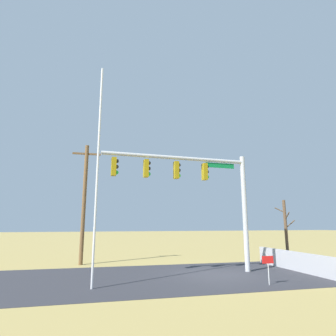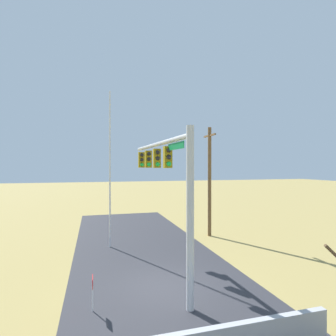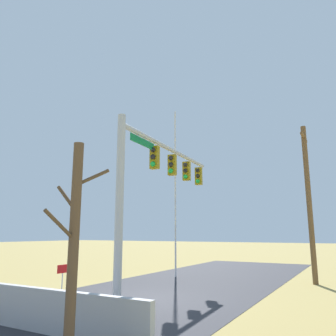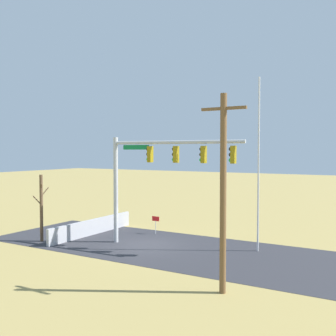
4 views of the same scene
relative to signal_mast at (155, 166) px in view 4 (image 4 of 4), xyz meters
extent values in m
plane|color=#9E894C|center=(0.70, -0.25, -4.84)|extent=(160.00, 160.00, 0.00)
cube|color=#2D2D33|center=(-3.30, -0.25, -4.83)|extent=(28.00, 8.00, 0.01)
cube|color=#B7B5AD|center=(3.78, 0.15, -4.83)|extent=(6.00, 6.00, 0.01)
cube|color=#A8A8AD|center=(5.55, -0.84, -4.31)|extent=(0.20, 8.11, 1.06)
cylinder|color=#B2B5BA|center=(2.78, 0.15, -1.55)|extent=(0.28, 0.28, 6.58)
cylinder|color=#B2B5BA|center=(-1.34, -0.07, 1.40)|extent=(8.26, 0.65, 0.20)
cube|color=#0F7238|center=(1.30, 0.07, 1.12)|extent=(1.80, 0.13, 0.28)
cube|color=#937A0F|center=(0.31, 0.02, 0.70)|extent=(0.26, 0.37, 0.96)
sphere|color=black|center=(0.46, 0.03, 1.00)|extent=(0.22, 0.22, 0.22)
sphere|color=black|center=(0.46, 0.03, 0.70)|extent=(0.22, 0.22, 0.22)
sphere|color=green|center=(0.46, 0.03, 0.40)|extent=(0.22, 0.22, 0.22)
cube|color=#937A0F|center=(-1.40, -0.08, 0.70)|extent=(0.26, 0.37, 0.96)
sphere|color=black|center=(-1.25, -0.07, 1.00)|extent=(0.22, 0.22, 0.22)
sphere|color=black|center=(-1.25, -0.07, 0.70)|extent=(0.22, 0.22, 0.22)
sphere|color=green|center=(-1.25, -0.07, 0.40)|extent=(0.22, 0.22, 0.22)
cube|color=#937A0F|center=(-3.10, -0.17, 0.70)|extent=(0.26, 0.37, 0.96)
sphere|color=black|center=(-2.95, -0.16, 1.00)|extent=(0.22, 0.22, 0.22)
sphere|color=black|center=(-2.95, -0.16, 0.70)|extent=(0.22, 0.22, 0.22)
sphere|color=green|center=(-2.95, -0.16, 0.40)|extent=(0.22, 0.22, 0.22)
cube|color=#937A0F|center=(-4.81, -0.26, 0.70)|extent=(0.26, 0.37, 0.96)
sphere|color=black|center=(-4.66, -0.25, 1.00)|extent=(0.22, 0.22, 0.22)
sphere|color=black|center=(-4.66, -0.25, 0.70)|extent=(0.22, 0.22, 0.22)
sphere|color=green|center=(-4.66, -0.25, 0.40)|extent=(0.22, 0.22, 0.22)
cylinder|color=silver|center=(-5.60, -2.14, 0.11)|extent=(0.10, 0.10, 9.90)
cylinder|color=brown|center=(-6.43, 5.11, -0.83)|extent=(0.26, 0.26, 8.01)
cube|color=brown|center=(-6.43, 5.11, 2.57)|extent=(1.90, 0.12, 0.12)
cylinder|color=brown|center=(7.01, 2.33, -2.72)|extent=(0.20, 0.20, 4.23)
cylinder|color=brown|center=(7.38, 2.33, -2.25)|extent=(0.78, 0.07, 0.57)
cylinder|color=brown|center=(6.78, 2.53, -1.29)|extent=(0.54, 0.47, 0.39)
cylinder|color=brown|center=(6.99, 2.05, -1.71)|extent=(0.12, 0.61, 0.55)
cylinder|color=silver|center=(1.94, -3.19, -4.39)|extent=(0.04, 0.04, 0.90)
cube|color=red|center=(1.94, -3.19, -3.78)|extent=(0.56, 0.02, 0.32)
camera|label=1|loc=(-5.49, -14.81, -2.18)|focal=30.14mm
camera|label=2|loc=(11.70, -3.17, 0.28)|focal=28.59mm
camera|label=3|loc=(11.81, 7.07, -2.39)|focal=35.54mm
camera|label=4|loc=(-12.48, 19.85, 0.88)|focal=42.46mm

